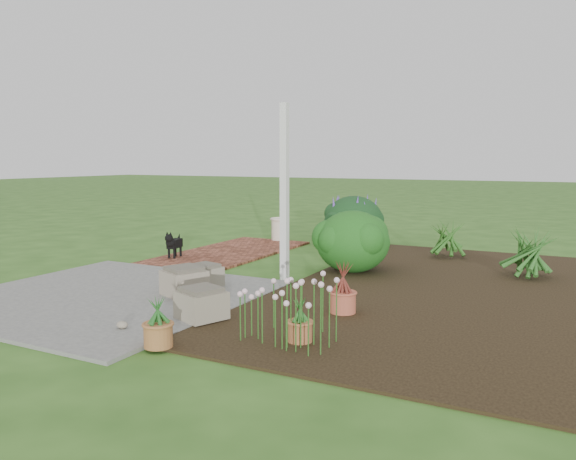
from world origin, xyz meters
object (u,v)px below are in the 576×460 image
at_px(cream_ceramic_urn, 279,229).
at_px(evergreen_shrub, 353,240).
at_px(stone_trough_near, 202,305).
at_px(black_dog, 173,243).

bearing_deg(cream_ceramic_urn, evergreen_shrub, -42.67).
distance_m(cream_ceramic_urn, evergreen_shrub, 3.44).
bearing_deg(stone_trough_near, black_dog, 133.14).
bearing_deg(cream_ceramic_urn, black_dog, -102.44).
height_order(black_dog, cream_ceramic_urn, cream_ceramic_urn).
xyz_separation_m(stone_trough_near, black_dog, (-2.64, 2.82, 0.11)).
relative_size(stone_trough_near, cream_ceramic_urn, 0.98).
distance_m(stone_trough_near, evergreen_shrub, 3.28).
distance_m(black_dog, cream_ceramic_urn, 2.80).
bearing_deg(stone_trough_near, cream_ceramic_urn, 110.13).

